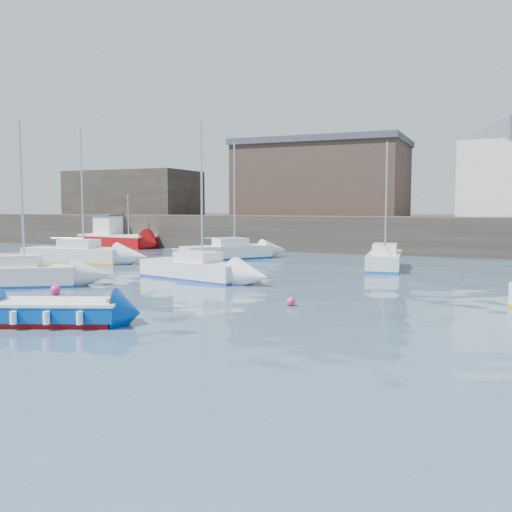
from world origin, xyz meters
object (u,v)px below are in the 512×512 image
at_px(sailboat_a, 12,275).
at_px(blue_dinghy, 58,311).
at_px(sailboat_e, 75,254).
at_px(buoy_near, 56,295).
at_px(buoy_far, 219,269).
at_px(sailboat_h, 227,251).
at_px(sailboat_f, 384,260).
at_px(buoy_mid, 291,306).
at_px(sailboat_b, 194,269).
at_px(fishing_boat, 115,237).

bearing_deg(sailboat_a, blue_dinghy, -36.06).
bearing_deg(sailboat_e, blue_dinghy, -50.74).
bearing_deg(buoy_near, sailboat_a, 162.49).
xyz_separation_m(buoy_near, buoy_far, (1.86, 12.05, 0.00)).
xyz_separation_m(blue_dinghy, sailboat_h, (-5.16, 23.04, 0.12)).
bearing_deg(sailboat_a, buoy_near, -17.51).
relative_size(sailboat_f, buoy_mid, 22.55).
bearing_deg(sailboat_b, sailboat_h, 107.54).
distance_m(buoy_near, buoy_far, 12.19).
distance_m(sailboat_b, buoy_far, 5.09).
bearing_deg(sailboat_f, sailboat_e, -166.67).
xyz_separation_m(buoy_near, buoy_mid, (10.33, 1.42, 0.00)).
bearing_deg(sailboat_b, buoy_mid, -37.33).
xyz_separation_m(sailboat_a, sailboat_h, (3.08, 17.04, 0.00)).
bearing_deg(sailboat_e, buoy_near, -52.56).
xyz_separation_m(fishing_boat, sailboat_h, (15.03, -6.78, -0.41)).
bearing_deg(buoy_near, blue_dinghy, -46.76).
relative_size(blue_dinghy, sailboat_h, 0.52).
bearing_deg(buoy_mid, buoy_far, 128.57).
xyz_separation_m(sailboat_a, sailboat_e, (-5.16, 10.39, 0.03)).
bearing_deg(buoy_near, buoy_mid, 7.85).
xyz_separation_m(sailboat_b, sailboat_e, (-11.75, 4.46, 0.05)).
xyz_separation_m(blue_dinghy, fishing_boat, (-20.19, 29.81, 0.53)).
xyz_separation_m(sailboat_b, buoy_near, (-2.90, -7.10, -0.53)).
xyz_separation_m(fishing_boat, buoy_mid, (25.98, -23.56, -0.96)).
relative_size(sailboat_a, sailboat_h, 0.92).
relative_size(sailboat_e, sailboat_f, 1.15).
bearing_deg(fishing_boat, sailboat_b, -43.97).
bearing_deg(blue_dinghy, sailboat_e, 129.26).
bearing_deg(fishing_boat, buoy_near, -57.94).
bearing_deg(sailboat_h, buoy_mid, -56.87).
distance_m(blue_dinghy, fishing_boat, 36.01).
xyz_separation_m(fishing_boat, sailboat_e, (6.79, -13.42, -0.38)).
height_order(sailboat_f, sailboat_h, sailboat_h).
relative_size(sailboat_b, buoy_far, 18.08).
bearing_deg(fishing_boat, buoy_mid, -42.20).
bearing_deg(buoy_mid, buoy_near, -172.15).
height_order(sailboat_f, buoy_far, sailboat_f).
distance_m(fishing_boat, sailboat_f, 28.18).
bearing_deg(buoy_mid, sailboat_b, 142.67).
xyz_separation_m(sailboat_e, buoy_mid, (19.19, -10.14, -0.58)).
bearing_deg(sailboat_e, buoy_far, 2.63).
bearing_deg(sailboat_b, sailboat_f, 48.08).
xyz_separation_m(sailboat_a, sailboat_f, (14.86, 15.14, -0.00)).
height_order(sailboat_a, buoy_near, sailboat_a).
distance_m(buoy_near, buoy_mid, 10.43).
bearing_deg(buoy_mid, sailboat_e, 152.15).
bearing_deg(fishing_boat, sailboat_a, -63.35).
height_order(sailboat_e, sailboat_h, sailboat_e).
height_order(sailboat_h, buoy_far, sailboat_h).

